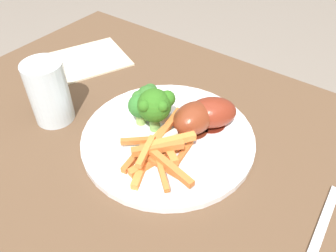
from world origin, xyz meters
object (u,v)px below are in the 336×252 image
Objects in this scene: fork at (317,239)px; water_glass at (49,92)px; dinner_plate at (168,138)px; chicken_drumstick_near at (209,113)px; dining_table at (156,211)px; carrot_fries_pile at (160,151)px; broccoli_floret_front at (147,98)px; chicken_drumstick_far at (192,120)px; broccoli_floret_middle at (156,105)px; broccoli_floret_back at (140,105)px.

fork is 1.69× the size of water_glass.
dinner_plate is 2.40× the size of chicken_drumstick_near.
carrot_fries_pile reaches higher than dining_table.
carrot_fries_pile is at bearing 112.96° from dinner_plate.
chicken_drumstick_far is at bearing -172.30° from broccoli_floret_front.
broccoli_floret_middle is 0.03m from broccoli_floret_back.
water_glass reaches higher than dining_table.
broccoli_floret_middle is at bearing 150.53° from broccoli_floret_front.
dining_table is 0.21m from chicken_drumstick_near.
dinner_plate is at bearing 58.49° from chicken_drumstick_near.
fork is at bearing 164.66° from chicken_drumstick_far.
fork is at bearing -174.82° from dining_table.
carrot_fries_pile is at bearing 138.69° from broccoli_floret_front.
carrot_fries_pile is at bearing 132.53° from broccoli_floret_middle.
chicken_drumstick_far is (-0.02, -0.03, 0.03)m from dinner_plate.
chicken_drumstick_far reaches higher than dinner_plate.
dining_table is 16.74× the size of broccoli_floret_back.
fork is (-0.26, 0.03, -0.00)m from dinner_plate.
chicken_drumstick_far is at bearing -150.17° from broccoli_floret_middle.
broccoli_floret_front is at bearing 7.70° from chicken_drumstick_far.
fork reaches higher than dining_table.
carrot_fries_pile is 1.34× the size of chicken_drumstick_near.
broccoli_floret_middle reaches higher than dinner_plate.
dinner_plate is at bearing 52.26° from chicken_drumstick_far.
chicken_drumstick_far is at bearing -92.60° from carrot_fries_pile.
dining_table is 0.28m from water_glass.
chicken_drumstick_far is (-0.08, -0.03, -0.01)m from broccoli_floret_back.
chicken_drumstick_near reaches higher than carrot_fries_pile.
water_glass reaches higher than broccoli_floret_back.
dinner_plate is 4.72× the size of broccoli_floret_front.
broccoli_floret_back is (-0.00, 0.02, -0.00)m from broccoli_floret_front.
broccoli_floret_front is 0.08m from chicken_drumstick_far.
broccoli_floret_middle is 0.30m from fork.
water_glass is at bearing 20.19° from dinner_plate.
broccoli_floret_back is at bearing -98.46° from fork.
chicken_drumstick_near is (-0.10, -0.04, -0.01)m from broccoli_floret_front.
broccoli_floret_front reaches higher than broccoli_floret_back.
water_glass reaches higher than fork.
dining_table is at bearing 78.14° from chicken_drumstick_near.
broccoli_floret_front is at bearing -29.47° from broccoli_floret_middle.
chicken_drumstick_far is 0.25m from water_glass.
dinner_plate is 0.26m from fork.
dinner_plate is 0.08m from broccoli_floret_front.
carrot_fries_pile is 1.16× the size of chicken_drumstick_far.
fork is at bearing 172.94° from broccoli_floret_middle.
broccoli_floret_back is 0.42× the size of chicken_drumstick_far.
broccoli_floret_back reaches higher than chicken_drumstick_far.
water_glass is at bearing 27.10° from broccoli_floret_back.
broccoli_floret_front is at bearing -41.31° from carrot_fries_pile.
broccoli_floret_middle is at bearing -174.30° from broccoli_floret_back.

